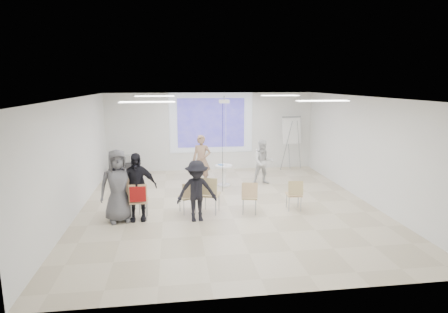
{
  "coord_description": "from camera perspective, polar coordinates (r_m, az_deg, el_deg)",
  "views": [
    {
      "loc": [
        -1.46,
        -9.87,
        3.4
      ],
      "look_at": [
        0.0,
        0.8,
        1.25
      ],
      "focal_mm": 30.0,
      "sensor_mm": 36.0,
      "label": 1
    }
  ],
  "objects": [
    {
      "name": "audience_left",
      "position": [
        9.48,
        -13.25,
        -3.8
      ],
      "size": [
        1.16,
        0.72,
        1.97
      ],
      "primitive_type": "imported",
      "rotation": [
        0.0,
        0.0,
        0.03
      ],
      "color": "black",
      "rests_on": "floor"
    },
    {
      "name": "wall_right",
      "position": [
        11.46,
        21.07,
        0.99
      ],
      "size": [
        0.1,
        9.0,
        3.0
      ],
      "primitive_type": "cube",
      "color": "silver",
      "rests_on": "floor"
    },
    {
      "name": "controller_right",
      "position": [
        12.78,
        4.98,
        0.98
      ],
      "size": [
        0.05,
        0.12,
        0.04
      ],
      "primitive_type": "cube",
      "rotation": [
        0.0,
        0.0,
        -0.06
      ],
      "color": "white",
      "rests_on": "player_right"
    },
    {
      "name": "av_cart",
      "position": [
        13.98,
        -14.68,
        -1.59
      ],
      "size": [
        0.57,
        0.46,
        0.81
      ],
      "rotation": [
        0.0,
        0.0,
        -0.06
      ],
      "color": "black",
      "rests_on": "floor"
    },
    {
      "name": "ceiling",
      "position": [
        9.99,
        0.63,
        9.28
      ],
      "size": [
        8.0,
        9.0,
        0.1
      ],
      "primitive_type": "cube",
      "color": "white",
      "rests_on": "wall_back"
    },
    {
      "name": "pedestal_table",
      "position": [
        12.42,
        -0.05,
        -2.69
      ],
      "size": [
        0.74,
        0.74,
        0.72
      ],
      "rotation": [
        0.0,
        0.0,
        0.34
      ],
      "color": "silver",
      "rests_on": "floor"
    },
    {
      "name": "fluor_panel_ne",
      "position": [
        12.37,
        8.57,
        9.17
      ],
      "size": [
        1.2,
        0.3,
        0.02
      ],
      "primitive_type": "cube",
      "color": "white",
      "rests_on": "ceiling"
    },
    {
      "name": "projection_image",
      "position": [
        14.5,
        -1.97,
        5.14
      ],
      "size": [
        2.6,
        0.01,
        1.9
      ],
      "primitive_type": "cube",
      "color": "#3B33AF",
      "rests_on": "wall_back"
    },
    {
      "name": "chair_right_inner",
      "position": [
        9.79,
        3.91,
        -5.86
      ],
      "size": [
        0.49,
        0.52,
        0.88
      ],
      "rotation": [
        0.0,
        0.0,
        -0.21
      ],
      "color": "tan",
      "rests_on": "floor"
    },
    {
      "name": "chair_right_far",
      "position": [
        10.21,
        10.71,
        -5.42
      ],
      "size": [
        0.44,
        0.46,
        0.84
      ],
      "rotation": [
        0.0,
        0.0,
        -0.11
      ],
      "color": "tan",
      "rests_on": "floor"
    },
    {
      "name": "chair_far_left",
      "position": [
        10.03,
        -13.9,
        -5.33
      ],
      "size": [
        0.5,
        0.53,
        0.99
      ],
      "rotation": [
        0.0,
        0.0,
        0.07
      ],
      "color": "tan",
      "rests_on": "floor"
    },
    {
      "name": "projection_halo",
      "position": [
        14.52,
        -1.97,
        5.15
      ],
      "size": [
        3.2,
        0.01,
        2.3
      ],
      "primitive_type": "cube",
      "color": "silver",
      "rests_on": "wall_back"
    },
    {
      "name": "audience_mid",
      "position": [
        9.23,
        -4.18,
        -4.66
      ],
      "size": [
        1.18,
        0.72,
        1.73
      ],
      "primitive_type": "imported",
      "rotation": [
        0.0,
        0.0,
        0.1
      ],
      "color": "black",
      "rests_on": "floor"
    },
    {
      "name": "wall_left",
      "position": [
        10.38,
        -22.09,
        -0.09
      ],
      "size": [
        0.1,
        9.0,
        3.0
      ],
      "primitive_type": "cube",
      "color": "silver",
      "rests_on": "floor"
    },
    {
      "name": "controller_left",
      "position": [
        12.62,
        -2.73,
        1.52
      ],
      "size": [
        0.06,
        0.12,
        0.04
      ],
      "primitive_type": "cube",
      "rotation": [
        0.0,
        0.0,
        -0.23
      ],
      "color": "silver",
      "rests_on": "player_left"
    },
    {
      "name": "flipchart_easel",
      "position": [
        14.81,
        10.26,
        3.93
      ],
      "size": [
        0.9,
        0.69,
        2.1
      ],
      "rotation": [
        0.0,
        0.0,
        0.18
      ],
      "color": "gray",
      "rests_on": "floor"
    },
    {
      "name": "ceiling_projector",
      "position": [
        11.49,
        0.02,
        7.74
      ],
      "size": [
        0.3,
        0.25,
        3.0
      ],
      "color": "white",
      "rests_on": "ceiling"
    },
    {
      "name": "floor",
      "position": [
        10.56,
        0.59,
        -7.78
      ],
      "size": [
        8.0,
        9.0,
        0.1
      ],
      "primitive_type": "cube",
      "color": "beige",
      "rests_on": "ground"
    },
    {
      "name": "fluor_panel_se",
      "position": [
        9.07,
        14.8,
        8.2
      ],
      "size": [
        1.2,
        0.3,
        0.02
      ],
      "primitive_type": "cube",
      "color": "white",
      "rests_on": "ceiling"
    },
    {
      "name": "chair_center",
      "position": [
        9.77,
        -2.22,
        -5.43
      ],
      "size": [
        0.61,
        0.63,
        1.0
      ],
      "rotation": [
        0.0,
        0.0,
        -0.35
      ],
      "color": "tan",
      "rests_on": "floor"
    },
    {
      "name": "audience_outer",
      "position": [
        9.5,
        -15.88,
        -3.71
      ],
      "size": [
        1.13,
        0.89,
        2.03
      ],
      "primitive_type": "imported",
      "rotation": [
        0.0,
        0.0,
        0.27
      ],
      "color": "slate",
      "rests_on": "floor"
    },
    {
      "name": "fluor_panel_sw",
      "position": [
        8.4,
        -11.59,
        8.13
      ],
      "size": [
        1.2,
        0.3,
        0.02
      ],
      "primitive_type": "cube",
      "color": "white",
      "rests_on": "ceiling"
    },
    {
      "name": "laptop",
      "position": [
        9.96,
        -5.6,
        -5.97
      ],
      "size": [
        0.37,
        0.31,
        0.02
      ],
      "primitive_type": "imported",
      "rotation": [
        0.0,
        0.0,
        3.46
      ],
      "color": "black",
      "rests_on": "chair_left_inner"
    },
    {
      "name": "chair_left_inner",
      "position": [
        9.86,
        -5.45,
        -5.86
      ],
      "size": [
        0.51,
        0.53,
        0.85
      ],
      "rotation": [
        0.0,
        0.0,
        0.32
      ],
      "color": "tan",
      "rests_on": "floor"
    },
    {
      "name": "chair_left_mid",
      "position": [
        9.56,
        -12.88,
        -6.26
      ],
      "size": [
        0.45,
        0.48,
        0.95
      ],
      "rotation": [
        0.0,
        0.0,
        0.01
      ],
      "color": "tan",
      "rests_on": "floor"
    },
    {
      "name": "fluor_panel_nw",
      "position": [
        11.89,
        -10.52,
        9.03
      ],
      "size": [
        1.2,
        0.3,
        0.02
      ],
      "primitive_type": "cube",
      "color": "white",
      "rests_on": "ceiling"
    },
    {
      "name": "wall_back",
      "position": [
        14.62,
        -1.99,
        3.81
      ],
      "size": [
        8.0,
        0.1,
        3.0
      ],
      "primitive_type": "cube",
      "color": "silver",
      "rests_on": "floor"
    },
    {
      "name": "red_jacket",
      "position": [
        9.39,
        -13.0,
        -5.6
      ],
      "size": [
        0.39,
        0.09,
        0.37
      ],
      "primitive_type": "cube",
      "rotation": [
        0.0,
        0.0,
        0.01
      ],
      "color": "#A21514",
      "rests_on": "chair_left_mid"
    },
    {
      "name": "player_right",
      "position": [
        12.64,
        6.01,
        -0.5
      ],
      "size": [
        0.84,
        0.69,
        1.66
      ],
      "primitive_type": "imported",
      "rotation": [
        0.0,
        0.0,
        -0.06
      ],
      "color": "silver",
      "rests_on": "floor"
    },
    {
      "name": "player_left",
      "position": [
        12.42,
        -3.44,
        -0.08
      ],
      "size": [
        0.79,
        0.62,
        1.92
      ],
      "primitive_type": "imported",
      "rotation": [
        0.0,
        0.0,
        -0.23
      ],
      "color": "#9E7960",
      "rests_on": "floor"
    }
  ]
}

